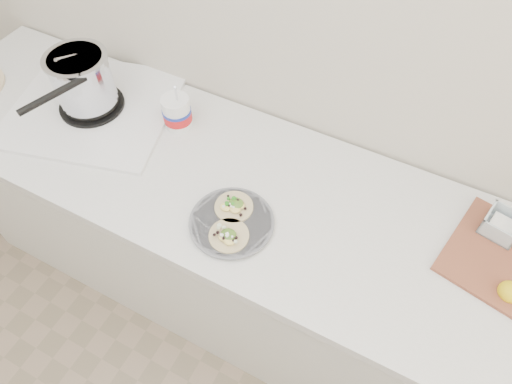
% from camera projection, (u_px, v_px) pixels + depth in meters
% --- Properties ---
extents(counter, '(2.44, 0.66, 0.90)m').
position_uv_depth(counter, '(236.00, 246.00, 1.83)').
color(counter, silver).
rests_on(counter, ground).
extents(stove, '(0.68, 0.66, 0.27)m').
position_uv_depth(stove, '(87.00, 90.00, 1.59)').
color(stove, silver).
rests_on(stove, counter).
extents(taco_plate, '(0.26, 0.26, 0.04)m').
position_uv_depth(taco_plate, '(231.00, 221.00, 1.35)').
color(taco_plate, slate).
rests_on(taco_plate, counter).
extents(tub, '(0.10, 0.10, 0.22)m').
position_uv_depth(tub, '(177.00, 111.00, 1.56)').
color(tub, white).
rests_on(tub, counter).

